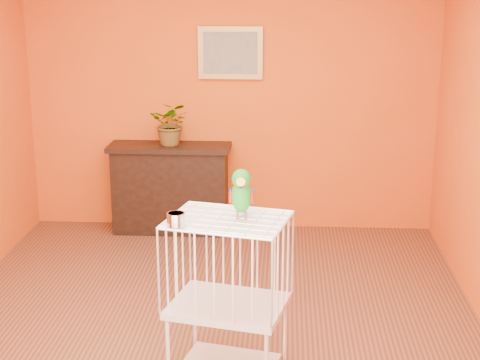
{
  "coord_description": "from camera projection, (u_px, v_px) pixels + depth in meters",
  "views": [
    {
      "loc": [
        0.53,
        -4.86,
        2.46
      ],
      "look_at": [
        0.27,
        -0.65,
        1.29
      ],
      "focal_mm": 55.0,
      "sensor_mm": 36.0,
      "label": 1
    }
  ],
  "objects": [
    {
      "name": "framed_picture",
      "position": [
        230.0,
        53.0,
        7.02
      ],
      "size": [
        0.62,
        0.04,
        0.5
      ],
      "color": "#AD813D",
      "rests_on": "room_shell"
    },
    {
      "name": "ground",
      "position": [
        209.0,
        325.0,
        5.36
      ],
      "size": [
        4.5,
        4.5,
        0.0
      ],
      "primitive_type": "plane",
      "color": "brown",
      "rests_on": "ground"
    },
    {
      "name": "birdcage",
      "position": [
        228.0,
        298.0,
        4.52
      ],
      "size": [
        0.79,
        0.67,
        1.06
      ],
      "rotation": [
        0.0,
        0.0,
        -0.23
      ],
      "color": "white",
      "rests_on": "ground"
    },
    {
      "name": "room_shell",
      "position": [
        206.0,
        111.0,
        4.93
      ],
      "size": [
        4.5,
        4.5,
        4.5
      ],
      "color": "#EE5816",
      "rests_on": "ground"
    },
    {
      "name": "console_cabinet",
      "position": [
        170.0,
        188.0,
        7.24
      ],
      "size": [
        1.18,
        0.43,
        0.88
      ],
      "color": "black",
      "rests_on": "ground"
    },
    {
      "name": "parrot",
      "position": [
        241.0,
        193.0,
        4.34
      ],
      "size": [
        0.15,
        0.28,
        0.32
      ],
      "rotation": [
        0.0,
        0.0,
        0.02
      ],
      "color": "#59544C",
      "rests_on": "birdcage"
    },
    {
      "name": "feed_cup",
      "position": [
        176.0,
        219.0,
        4.24
      ],
      "size": [
        0.11,
        0.11,
        0.08
      ],
      "primitive_type": "cylinder",
      "color": "silver",
      "rests_on": "birdcage"
    },
    {
      "name": "potted_plant",
      "position": [
        171.0,
        129.0,
        7.07
      ],
      "size": [
        0.42,
        0.45,
        0.33
      ],
      "primitive_type": "imported",
      "rotation": [
        0.0,
        0.0,
        -0.09
      ],
      "color": "#26722D",
      "rests_on": "console_cabinet"
    }
  ]
}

